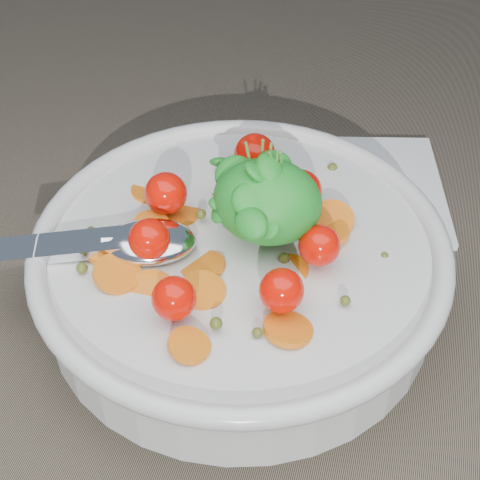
# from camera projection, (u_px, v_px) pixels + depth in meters

# --- Properties ---
(ground) EXTENTS (6.00, 6.00, 0.00)m
(ground) POSITION_uv_depth(u_px,v_px,m) (216.00, 307.00, 0.53)
(ground) COLOR brown
(ground) RESTS_ON ground
(bowl) EXTENTS (0.31, 0.29, 0.12)m
(bowl) POSITION_uv_depth(u_px,v_px,m) (240.00, 264.00, 0.51)
(bowl) COLOR silver
(bowl) RESTS_ON ground
(napkin) EXTENTS (0.19, 0.17, 0.01)m
(napkin) POSITION_uv_depth(u_px,v_px,m) (346.00, 189.00, 0.62)
(napkin) COLOR white
(napkin) RESTS_ON ground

